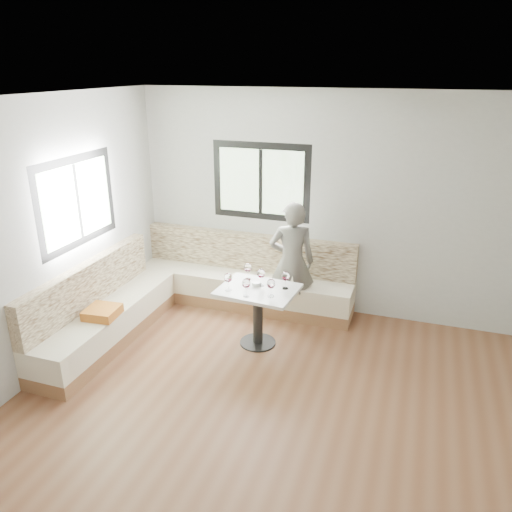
{
  "coord_description": "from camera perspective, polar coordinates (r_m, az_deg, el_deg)",
  "views": [
    {
      "loc": [
        1.08,
        -3.48,
        3.05
      ],
      "look_at": [
        -0.61,
        1.44,
        1.05
      ],
      "focal_mm": 35.0,
      "sensor_mm": 36.0,
      "label": 1
    }
  ],
  "objects": [
    {
      "name": "banquette",
      "position": [
        6.37,
        -7.83,
        -4.43
      ],
      "size": [
        2.9,
        2.8,
        0.95
      ],
      "color": "#896042",
      "rests_on": "ground"
    },
    {
      "name": "wine_glass_b",
      "position": [
        5.37,
        -1.13,
        -3.21
      ],
      "size": [
        0.09,
        0.09,
        0.2
      ],
      "color": "white",
      "rests_on": "table"
    },
    {
      "name": "table",
      "position": [
        5.67,
        0.22,
        -5.36
      ],
      "size": [
        0.91,
        0.73,
        0.7
      ],
      "rotation": [
        0.0,
        0.0,
        -0.08
      ],
      "color": "black",
      "rests_on": "ground"
    },
    {
      "name": "person",
      "position": [
        6.17,
        4.11,
        -0.68
      ],
      "size": [
        0.65,
        0.52,
        1.54
      ],
      "primitive_type": "imported",
      "rotation": [
        0.0,
        0.0,
        3.45
      ],
      "color": "#636159",
      "rests_on": "ground"
    },
    {
      "name": "wine_glass_d",
      "position": [
        5.62,
        0.57,
        -2.06
      ],
      "size": [
        0.09,
        0.09,
        0.2
      ],
      "color": "white",
      "rests_on": "table"
    },
    {
      "name": "wine_glass_a",
      "position": [
        5.51,
        -3.21,
        -2.55
      ],
      "size": [
        0.09,
        0.09,
        0.2
      ],
      "color": "white",
      "rests_on": "table"
    },
    {
      "name": "room",
      "position": [
        4.08,
        0.83,
        -2.6
      ],
      "size": [
        5.01,
        5.01,
        2.81
      ],
      "color": "brown",
      "rests_on": "ground"
    },
    {
      "name": "wine_glass_c",
      "position": [
        5.36,
        1.73,
        -3.25
      ],
      "size": [
        0.09,
        0.09,
        0.2
      ],
      "color": "white",
      "rests_on": "table"
    },
    {
      "name": "wine_glass_e",
      "position": [
        5.55,
        3.4,
        -2.38
      ],
      "size": [
        0.09,
        0.09,
        0.2
      ],
      "color": "white",
      "rests_on": "table"
    },
    {
      "name": "wine_glass_f",
      "position": [
        5.78,
        -0.95,
        -1.39
      ],
      "size": [
        0.09,
        0.09,
        0.2
      ],
      "color": "white",
      "rests_on": "table"
    },
    {
      "name": "olive_ramekin",
      "position": [
        5.67,
        0.04,
        -3.18
      ],
      "size": [
        0.1,
        0.1,
        0.04
      ],
      "color": "white",
      "rests_on": "table"
    }
  ]
}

